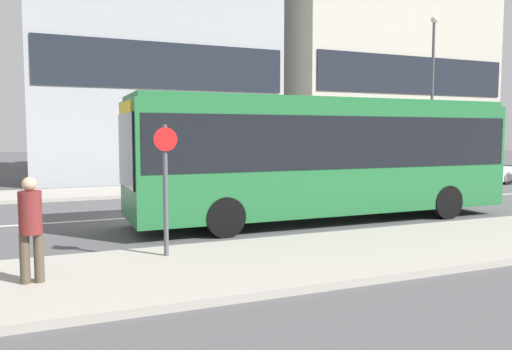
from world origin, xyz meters
name	(u,v)px	position (x,y,z in m)	size (l,w,h in m)	color
ground_plane	(175,215)	(0.00, 0.00, 0.00)	(120.00, 120.00, 0.00)	#4F4F51
sidewalk_near	(254,263)	(0.00, -6.25, 0.07)	(44.00, 3.50, 0.13)	#A39E93
sidewalk_far	(139,191)	(0.00, 6.25, 0.07)	(44.00, 3.50, 0.13)	#A39E93
lane_centerline	(175,215)	(0.00, 0.00, 0.00)	(41.80, 0.16, 0.01)	silver
apartment_block_right_tower	(388,3)	(16.82, 12.22, 10.70)	(13.88, 5.51, 21.42)	#B7B2A3
city_bus	(324,151)	(3.69, -2.40, 1.93)	(10.82, 2.62, 3.36)	#236B38
parked_car_0	(473,171)	(15.49, 3.58, 0.65)	(3.96, 1.84, 1.40)	silver
pedestrian_near_stop	(31,223)	(-3.70, -6.24, 1.06)	(0.35, 0.34, 1.64)	#4C4233
bus_stop_sign	(165,179)	(-1.41, -5.32, 1.58)	(0.44, 0.12, 2.46)	#4C4C51
street_lamp	(432,82)	(14.59, 5.55, 5.01)	(0.36, 0.36, 8.17)	#4C4C51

